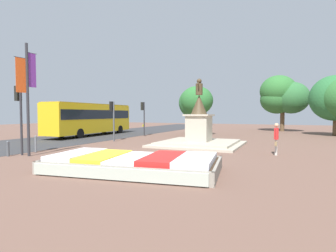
{
  "coord_description": "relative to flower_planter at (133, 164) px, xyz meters",
  "views": [
    {
      "loc": [
        7.03,
        -11.59,
        2.21
      ],
      "look_at": [
        0.55,
        2.7,
        1.49
      ],
      "focal_mm": 28.0,
      "sensor_mm": 36.0,
      "label": 1
    }
  ],
  "objects": [
    {
      "name": "kerb_bollard_mid_b",
      "position": [
        -7.85,
        1.99,
        0.2
      ],
      "size": [
        0.12,
        0.12,
        0.96
      ],
      "color": "slate",
      "rests_on": "ground_plane"
    },
    {
      "name": "traffic_light_far_corner",
      "position": [
        -7.69,
        14.22,
        2.04
      ],
      "size": [
        0.41,
        0.29,
        3.38
      ],
      "color": "#2D2D33",
      "rests_on": "ground_plane"
    },
    {
      "name": "kerb_bollard_mid_a",
      "position": [
        -7.81,
        0.3,
        0.14
      ],
      "size": [
        0.15,
        0.15,
        0.82
      ],
      "color": "#4C5156",
      "rests_on": "ground_plane"
    },
    {
      "name": "banner_pole",
      "position": [
        -6.91,
        0.81,
        2.95
      ],
      "size": [
        0.22,
        1.18,
        5.85
      ],
      "color": "#2D2D33",
      "rests_on": "ground_plane"
    },
    {
      "name": "flower_planter",
      "position": [
        0.0,
        0.0,
        0.0
      ],
      "size": [
        6.99,
        4.2,
        0.66
      ],
      "color": "#38281C",
      "rests_on": "ground_plane"
    },
    {
      "name": "park_tree_far_right",
      "position": [
        4.77,
        27.69,
        4.21
      ],
      "size": [
        5.9,
        4.89,
        7.12
      ],
      "color": "brown",
      "rests_on": "ground_plane"
    },
    {
      "name": "park_tree_street_side",
      "position": [
        -3.39,
        17.67,
        3.17
      ],
      "size": [
        3.81,
        3.73,
        5.08
      ],
      "color": "#4C3823",
      "rests_on": "ground_plane"
    },
    {
      "name": "ground_plane",
      "position": [
        -1.66,
        3.01,
        -0.3
      ],
      "size": [
        93.44,
        93.44,
        0.0
      ],
      "primitive_type": "plane",
      "color": "brown"
    },
    {
      "name": "street_asphalt_strip",
      "position": [
        -12.17,
        3.01,
        -0.29
      ],
      "size": [
        8.26,
        81.76,
        0.01
      ],
      "primitive_type": "cube",
      "color": "#333335",
      "rests_on": "ground_plane"
    },
    {
      "name": "statue_monument",
      "position": [
        -0.27,
        9.14,
        0.56
      ],
      "size": [
        5.85,
        5.85,
        4.68
      ],
      "color": "#B1A792",
      "rests_on": "ground_plane"
    },
    {
      "name": "city_bus",
      "position": [
        -12.8,
        12.52,
        1.57
      ],
      "size": [
        2.83,
        11.18,
        3.23
      ],
      "color": "gold",
      "rests_on": "ground_plane"
    },
    {
      "name": "pedestrian_with_handbag",
      "position": [
        4.89,
        6.52,
        0.68
      ],
      "size": [
        0.22,
        0.73,
        1.72
      ],
      "color": "beige",
      "rests_on": "ground_plane"
    },
    {
      "name": "traffic_light_mid_block",
      "position": [
        -7.41,
        8.77,
        1.97
      ],
      "size": [
        0.41,
        0.29,
        3.21
      ],
      "color": "#4C5156",
      "rests_on": "ground_plane"
    },
    {
      "name": "traffic_light_near_crossing",
      "position": [
        -7.64,
        0.9,
        2.3
      ],
      "size": [
        0.41,
        0.28,
        3.71
      ],
      "color": "#2D2D33",
      "rests_on": "ground_plane"
    }
  ]
}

